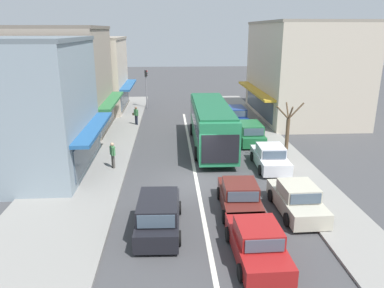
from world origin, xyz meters
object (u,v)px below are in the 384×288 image
object	(u,v)px
wagon_behind_bus_near	(159,214)
traffic_light_downstreet	(146,83)
sedan_adjacent_lane_lead	(257,243)
parked_sedan_kerb_second	(270,158)
parked_sedan_kerb_front	(297,200)
street_tree_right	(287,134)
parked_wagon_kerb_third	(249,133)
pedestrian_with_handbag_near	(136,115)
sedan_adjacent_lane_trail	(240,198)
city_bus	(211,122)
parked_wagon_kerb_rear	(235,115)
pedestrian_browsing_midblock	(113,154)

from	to	relation	value
wagon_behind_bus_near	traffic_light_downstreet	world-z (taller)	traffic_light_downstreet
sedan_adjacent_lane_lead	parked_sedan_kerb_second	world-z (taller)	same
parked_sedan_kerb_front	street_tree_right	xyz separation A→B (m)	(1.72, 7.29, 1.20)
parked_wagon_kerb_third	traffic_light_downstreet	world-z (taller)	traffic_light_downstreet
parked_sedan_kerb_second	traffic_light_downstreet	distance (m)	21.13
parked_wagon_kerb_third	pedestrian_with_handbag_near	xyz separation A→B (m)	(-9.09, 5.65, 0.32)
sedan_adjacent_lane_trail	parked_wagon_kerb_third	world-z (taller)	parked_wagon_kerb_third
parked_sedan_kerb_front	city_bus	bearing A→B (deg)	105.31
city_bus	parked_sedan_kerb_second	bearing A→B (deg)	-54.68
city_bus	sedan_adjacent_lane_lead	bearing A→B (deg)	-89.35
parked_wagon_kerb_third	street_tree_right	bearing A→B (deg)	-70.14
sedan_adjacent_lane_lead	pedestrian_with_handbag_near	xyz separation A→B (m)	(-6.20, 20.90, 0.40)
traffic_light_downstreet	parked_sedan_kerb_front	bearing A→B (deg)	-71.52
sedan_adjacent_lane_trail	pedestrian_with_handbag_near	xyz separation A→B (m)	(-6.28, 16.90, 0.40)
parked_wagon_kerb_third	parked_wagon_kerb_rear	size ratio (longest dim) A/B	0.99
sedan_adjacent_lane_lead	parked_sedan_kerb_front	size ratio (longest dim) A/B	1.00
pedestrian_with_handbag_near	parked_wagon_kerb_rear	bearing A→B (deg)	3.18
parked_wagon_kerb_third	city_bus	bearing A→B (deg)	-161.73
sedan_adjacent_lane_trail	parked_wagon_kerb_rear	xyz separation A→B (m)	(2.76, 17.40, 0.08)
street_tree_right	wagon_behind_bus_near	bearing A→B (deg)	-134.00
traffic_light_downstreet	street_tree_right	distance (m)	20.59
sedan_adjacent_lane_trail	sedan_adjacent_lane_lead	distance (m)	4.00
sedan_adjacent_lane_lead	pedestrian_with_handbag_near	size ratio (longest dim) A/B	2.60
wagon_behind_bus_near	parked_wagon_kerb_rear	xyz separation A→B (m)	(6.59, 19.02, 0.00)
parked_sedan_kerb_second	street_tree_right	xyz separation A→B (m)	(1.40, 1.22, 1.20)
parked_sedan_kerb_front	pedestrian_browsing_midblock	xyz separation A→B (m)	(-9.49, 6.26, 0.40)
parked_sedan_kerb_second	traffic_light_downstreet	xyz separation A→B (m)	(-8.74, 19.11, 2.19)
street_tree_right	pedestrian_with_handbag_near	xyz separation A→B (m)	(-10.66, 10.00, -0.79)
parked_wagon_kerb_rear	pedestrian_with_handbag_near	bearing A→B (deg)	-176.82
parked_wagon_kerb_third	street_tree_right	world-z (taller)	street_tree_right
sedan_adjacent_lane_trail	parked_sedan_kerb_front	xyz separation A→B (m)	(2.67, -0.39, 0.00)
parked_sedan_kerb_second	parked_wagon_kerb_third	distance (m)	5.57
sedan_adjacent_lane_trail	pedestrian_browsing_midblock	size ratio (longest dim) A/B	2.62
city_bus	pedestrian_browsing_midblock	size ratio (longest dim) A/B	6.68
sedan_adjacent_lane_trail	wagon_behind_bus_near	world-z (taller)	wagon_behind_bus_near
parked_wagon_kerb_third	wagon_behind_bus_near	bearing A→B (deg)	-117.34
parked_wagon_kerb_third	traffic_light_downstreet	xyz separation A→B (m)	(-8.56, 13.54, 2.11)
parked_sedan_kerb_front	street_tree_right	bearing A→B (deg)	76.74
wagon_behind_bus_near	pedestrian_with_handbag_near	world-z (taller)	pedestrian_with_handbag_near
sedan_adjacent_lane_trail	traffic_light_downstreet	size ratio (longest dim) A/B	1.01
city_bus	pedestrian_with_handbag_near	bearing A→B (deg)	132.17
city_bus	sedan_adjacent_lane_trail	bearing A→B (deg)	-88.64
parked_wagon_kerb_rear	pedestrian_browsing_midblock	xyz separation A→B (m)	(-9.57, -11.54, 0.32)
parked_wagon_kerb_rear	pedestrian_with_handbag_near	size ratio (longest dim) A/B	2.79
traffic_light_downstreet	pedestrian_browsing_midblock	distance (m)	19.04
sedan_adjacent_lane_trail	wagon_behind_bus_near	xyz separation A→B (m)	(-3.83, -1.61, 0.08)
sedan_adjacent_lane_lead	parked_wagon_kerb_third	size ratio (longest dim) A/B	0.94
sedan_adjacent_lane_trail	wagon_behind_bus_near	size ratio (longest dim) A/B	0.94
parked_wagon_kerb_third	pedestrian_browsing_midblock	xyz separation A→B (m)	(-9.63, -5.38, 0.32)
parked_sedan_kerb_front	street_tree_right	distance (m)	7.59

